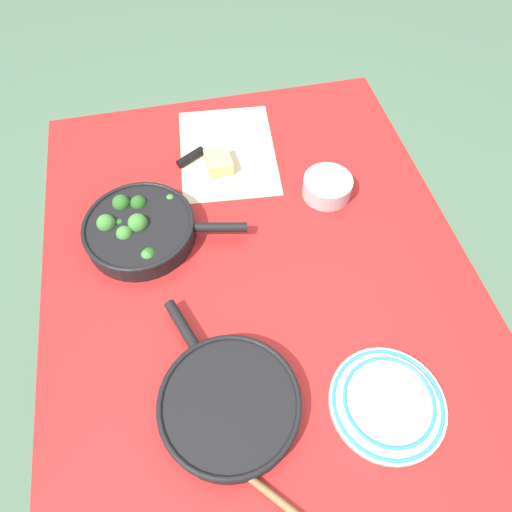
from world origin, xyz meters
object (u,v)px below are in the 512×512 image
object	(u,v)px
skillet_broccoli	(140,229)
prep_bowl_steel	(327,187)
wooden_spoon	(260,485)
cheese_block	(219,162)
skillet_eggs	(229,404)
grater_knife	(205,149)
dinner_plate_stack	(388,403)

from	to	relation	value
skillet_broccoli	prep_bowl_steel	size ratio (longest dim) A/B	3.08
wooden_spoon	cheese_block	distance (m)	0.81
skillet_eggs	cheese_block	distance (m)	0.66
skillet_broccoli	grater_knife	distance (m)	0.33
grater_knife	prep_bowl_steel	bearing A→B (deg)	-68.80
skillet_eggs	wooden_spoon	world-z (taller)	skillet_eggs
skillet_broccoli	dinner_plate_stack	world-z (taller)	skillet_broccoli
skillet_broccoli	skillet_eggs	distance (m)	0.48
grater_knife	wooden_spoon	bearing A→B (deg)	-123.13
skillet_broccoli	grater_knife	xyz separation A→B (m)	(-0.27, 0.20, -0.02)
wooden_spoon	cheese_block	xyz separation A→B (m)	(-0.81, 0.06, 0.01)
skillet_eggs	cheese_block	bearing A→B (deg)	-28.19
wooden_spoon	dinner_plate_stack	bearing A→B (deg)	-114.49
skillet_broccoli	wooden_spoon	distance (m)	0.64
cheese_block	dinner_plate_stack	xyz separation A→B (m)	(0.72, 0.22, -0.01)
cheese_block	dinner_plate_stack	world-z (taller)	cheese_block
skillet_broccoli	dinner_plate_stack	xyz separation A→B (m)	(0.52, 0.44, -0.02)
skillet_eggs	wooden_spoon	xyz separation A→B (m)	(0.15, 0.03, -0.02)
cheese_block	prep_bowl_steel	world-z (taller)	prep_bowl_steel
prep_bowl_steel	skillet_eggs	bearing A→B (deg)	-35.41
wooden_spoon	grater_knife	world-z (taller)	grater_knife
skillet_broccoli	cheese_block	distance (m)	0.30
grater_knife	prep_bowl_steel	xyz separation A→B (m)	(0.23, 0.29, 0.02)
dinner_plate_stack	prep_bowl_steel	distance (m)	0.56
wooden_spoon	cheese_block	world-z (taller)	cheese_block
dinner_plate_stack	skillet_broccoli	bearing A→B (deg)	-139.74
dinner_plate_stack	cheese_block	bearing A→B (deg)	-163.20
skillet_eggs	dinner_plate_stack	size ratio (longest dim) A/B	1.67
wooden_spoon	skillet_broccoli	bearing A→B (deg)	-27.17
skillet_broccoli	skillet_eggs	world-z (taller)	skillet_broccoli
wooden_spoon	cheese_block	bearing A→B (deg)	-46.65
dinner_plate_stack	prep_bowl_steel	world-z (taller)	prep_bowl_steel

